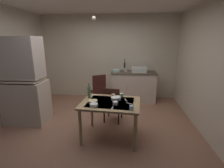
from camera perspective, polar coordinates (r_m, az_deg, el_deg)
ground_plane at (r=3.81m, az=-4.68°, el=-14.40°), size 5.29×5.29×0.00m
wall_back at (r=5.44m, az=-1.14°, el=9.17°), size 4.39×0.10×2.62m
wall_right at (r=3.67m, az=30.96°, el=4.10°), size 0.10×4.22×2.62m
hutch_cabinet at (r=4.18m, az=-27.91°, el=-0.08°), size 0.91×0.58×1.94m
counter_cabinet at (r=5.20m, az=7.31°, el=-0.79°), size 1.36×0.64×0.91m
sink_basin at (r=5.09m, az=9.29°, el=4.95°), size 0.44×0.34×0.15m
hand_pump at (r=5.11m, az=4.36°, el=6.18°), size 0.05×0.27×0.39m
mixing_bowl_counter at (r=5.05m, az=1.49°, el=4.57°), size 0.23×0.23×0.07m
stoneware_crock at (r=5.13m, az=4.74°, el=4.92°), size 0.12×0.12×0.11m
dining_table at (r=3.15m, az=-0.49°, el=-7.84°), size 1.15×0.91×0.74m
chair_far_side at (r=3.83m, az=0.18°, el=-6.67°), size 0.47×0.47×0.84m
chair_by_counter at (r=4.70m, az=-4.81°, el=-2.09°), size 0.55×0.55×0.94m
serving_bowl_wide at (r=3.08m, az=-6.56°, el=-6.06°), size 0.17×0.17×0.05m
soup_bowl_small at (r=3.24m, az=1.35°, el=-4.93°), size 0.19×0.19×0.05m
sauce_dish at (r=2.92m, az=-6.27°, el=-7.22°), size 0.14×0.14×0.06m
teacup_mint at (r=2.79m, az=6.73°, el=-8.13°), size 0.07×0.07×0.08m
mug_tall at (r=2.99m, az=1.11°, el=-6.60°), size 0.09×0.09×0.06m
mug_dark at (r=3.39m, az=3.30°, el=-3.83°), size 0.07×0.07×0.07m
teacup_cream at (r=3.38m, az=0.47°, el=-3.97°), size 0.08×0.08×0.06m
glass_bottle at (r=3.33m, az=-7.88°, el=-2.78°), size 0.06×0.06×0.29m
table_knife at (r=3.48m, az=-6.67°, el=-3.98°), size 0.16×0.14×0.00m
teaspoon_near_bowl at (r=3.23m, az=4.73°, el=-5.47°), size 0.06×0.14×0.00m
teaspoon_by_cup at (r=2.83m, az=0.03°, el=-8.45°), size 0.04×0.16×0.00m
serving_spoon at (r=3.06m, az=6.13°, el=-6.71°), size 0.14×0.09×0.00m
pendant_bulb at (r=3.65m, az=-6.27°, el=21.59°), size 0.08×0.08×0.08m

